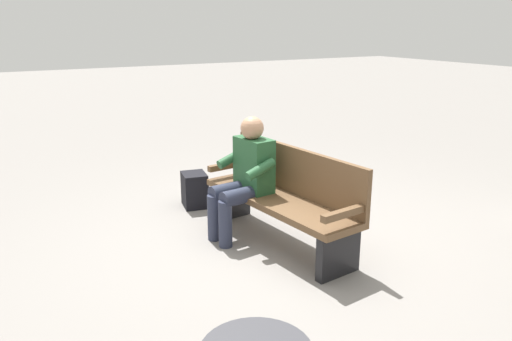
# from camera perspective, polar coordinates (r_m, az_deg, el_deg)

# --- Properties ---
(ground_plane) EXTENTS (40.00, 40.00, 0.00)m
(ground_plane) POSITION_cam_1_polar(r_m,az_deg,el_deg) (4.87, 2.47, -8.13)
(ground_plane) COLOR gray
(bench_near) EXTENTS (1.84, 0.67, 0.90)m
(bench_near) POSITION_cam_1_polar(r_m,az_deg,el_deg) (4.74, 3.22, -2.86)
(bench_near) COLOR brown
(bench_near) RESTS_ON ground
(person_seated) EXTENTS (0.60, 0.60, 1.18)m
(person_seated) POSITION_cam_1_polar(r_m,az_deg,el_deg) (4.80, -1.31, -0.47)
(person_seated) COLOR #23512D
(person_seated) RESTS_ON ground
(backpack) EXTENTS (0.35, 0.34, 0.39)m
(backpack) POSITION_cam_1_polar(r_m,az_deg,el_deg) (5.76, -6.90, -2.20)
(backpack) COLOR black
(backpack) RESTS_ON ground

